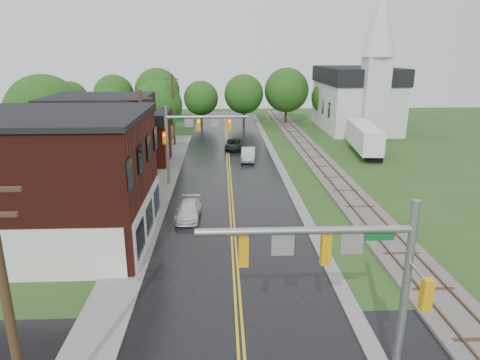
{
  "coord_description": "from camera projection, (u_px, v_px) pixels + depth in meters",
  "views": [
    {
      "loc": [
        -0.69,
        -10.77,
        11.85
      ],
      "look_at": [
        0.5,
        16.63,
        3.5
      ],
      "focal_mm": 32.0,
      "sensor_mm": 36.0,
      "label": 1
    }
  ],
  "objects": [
    {
      "name": "church",
      "position": [
        359.0,
        92.0,
        64.26
      ],
      "size": [
        10.4,
        18.4,
        20.0
      ],
      "color": "silver",
      "rests_on": "ground"
    },
    {
      "name": "tree_left_e",
      "position": [
        159.0,
        106.0,
        55.88
      ],
      "size": [
        6.4,
        6.4,
        8.16
      ],
      "color": "black",
      "rests_on": "ground"
    },
    {
      "name": "brick_building",
      "position": [
        31.0,
        180.0,
        26.39
      ],
      "size": [
        14.3,
        10.3,
        8.3
      ],
      "color": "#42150E",
      "rests_on": "ground"
    },
    {
      "name": "sidewalk_left",
      "position": [
        160.0,
        191.0,
        37.42
      ],
      "size": [
        2.4,
        50.0,
        0.12
      ],
      "primitive_type": "cube",
      "color": "gray",
      "rests_on": "ground"
    },
    {
      "name": "suv_dark",
      "position": [
        234.0,
        145.0,
        53.0
      ],
      "size": [
        2.44,
        4.67,
        1.25
      ],
      "primitive_type": "imported",
      "rotation": [
        0.0,
        0.0,
        -0.08
      ],
      "color": "black",
      "rests_on": "ground"
    },
    {
      "name": "sedan_silver",
      "position": [
        248.0,
        154.0,
        47.71
      ],
      "size": [
        1.89,
        4.41,
        1.41
      ],
      "primitive_type": "imported",
      "rotation": [
        0.0,
        0.0,
        -0.09
      ],
      "color": "silver",
      "rests_on": "ground"
    },
    {
      "name": "utility_pole_b",
      "position": [
        143.0,
        146.0,
        33.15
      ],
      "size": [
        1.8,
        0.28,
        9.0
      ],
      "color": "#382616",
      "rests_on": "ground"
    },
    {
      "name": "utility_pole_c",
      "position": [
        173.0,
        109.0,
        54.18
      ],
      "size": [
        1.8,
        0.28,
        9.0
      ],
      "color": "#382616",
      "rests_on": "ground"
    },
    {
      "name": "darkred_building",
      "position": [
        136.0,
        143.0,
        46.18
      ],
      "size": [
        7.0,
        6.0,
        4.4
      ],
      "primitive_type": "cube",
      "color": "#3F0F0C",
      "rests_on": "ground"
    },
    {
      "name": "main_road",
      "position": [
        229.0,
        175.0,
        42.45
      ],
      "size": [
        10.0,
        90.0,
        0.02
      ],
      "primitive_type": "cube",
      "color": "black",
      "rests_on": "ground"
    },
    {
      "name": "yellow_house",
      "position": [
        104.0,
        154.0,
        37.24
      ],
      "size": [
        8.0,
        7.0,
        6.4
      ],
      "primitive_type": "cube",
      "color": "tan",
      "rests_on": "ground"
    },
    {
      "name": "traffic_signal_far",
      "position": [
        190.0,
        131.0,
        37.99
      ],
      "size": [
        7.34,
        0.43,
        7.2
      ],
      "color": "gray",
      "rests_on": "ground"
    },
    {
      "name": "tree_left_c",
      "position": [
        109.0,
        116.0,
        50.02
      ],
      "size": [
        6.0,
        6.0,
        7.65
      ],
      "color": "black",
      "rests_on": "ground"
    },
    {
      "name": "pickup_white",
      "position": [
        188.0,
        210.0,
        31.34
      ],
      "size": [
        1.84,
        4.17,
        1.19
      ],
      "primitive_type": "imported",
      "rotation": [
        0.0,
        0.0,
        -0.04
      ],
      "color": "silver",
      "rests_on": "ground"
    },
    {
      "name": "utility_pole_a",
      "position": [
        9.0,
        313.0,
        12.12
      ],
      "size": [
        1.8,
        0.28,
        9.0
      ],
      "color": "#382616",
      "rests_on": "ground"
    },
    {
      "name": "railroad",
      "position": [
        318.0,
        160.0,
        47.61
      ],
      "size": [
        3.2,
        80.0,
        0.3
      ],
      "color": "#59544C",
      "rests_on": "ground"
    },
    {
      "name": "traffic_signal_near",
      "position": [
        347.0,
        264.0,
        14.39
      ],
      "size": [
        7.34,
        0.3,
        7.2
      ],
      "color": "gray",
      "rests_on": "ground"
    },
    {
      "name": "curb_right",
      "position": [
        277.0,
        162.0,
        47.45
      ],
      "size": [
        0.8,
        70.0,
        0.12
      ],
      "primitive_type": "cube",
      "color": "gray",
      "rests_on": "ground"
    },
    {
      "name": "semi_trailer",
      "position": [
        364.0,
        137.0,
        50.35
      ],
      "size": [
        3.41,
        10.8,
        3.45
      ],
      "color": "black",
      "rests_on": "ground"
    },
    {
      "name": "tree_left_b",
      "position": [
        46.0,
        115.0,
        41.86
      ],
      "size": [
        7.6,
        7.6,
        9.69
      ],
      "color": "black",
      "rests_on": "ground"
    }
  ]
}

